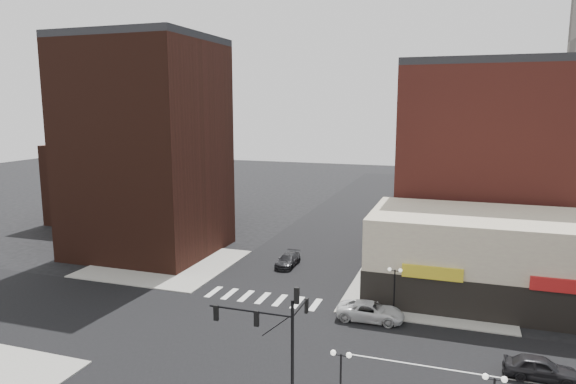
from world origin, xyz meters
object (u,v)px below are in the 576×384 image
(traffic_signal, at_px, (279,329))
(white_suv, at_px, (371,311))
(street_lamp_ne, at_px, (395,279))
(street_lamp_se_a, at_px, (341,368))
(dark_sedan_east, at_px, (540,368))
(dark_sedan_north, at_px, (288,260))

(traffic_signal, xyz_separation_m, white_suv, (3.04, 14.33, -4.18))
(street_lamp_ne, bearing_deg, street_lamp_se_a, -93.58)
(street_lamp_ne, bearing_deg, white_suv, -138.89)
(dark_sedan_east, bearing_deg, traffic_signal, 119.89)
(white_suv, bearing_deg, dark_sedan_east, -116.96)
(dark_sedan_east, bearing_deg, street_lamp_ne, 55.71)
(traffic_signal, height_order, white_suv, traffic_signal)
(street_lamp_ne, relative_size, dark_sedan_east, 0.91)
(street_lamp_se_a, relative_size, dark_sedan_north, 0.88)
(traffic_signal, height_order, street_lamp_se_a, traffic_signal)
(dark_sedan_north, bearing_deg, street_lamp_se_a, -65.69)
(street_lamp_ne, xyz_separation_m, dark_sedan_north, (-12.99, 10.16, -2.60))
(street_lamp_ne, relative_size, dark_sedan_north, 0.88)
(dark_sedan_north, bearing_deg, traffic_signal, -72.76)
(traffic_signal, height_order, dark_sedan_east, traffic_signal)
(street_lamp_se_a, height_order, white_suv, street_lamp_se_a)
(traffic_signal, relative_size, dark_sedan_north, 1.64)
(dark_sedan_north, bearing_deg, dark_sedan_east, -36.99)
(street_lamp_se_a, xyz_separation_m, street_lamp_ne, (1.00, 16.00, 0.00))
(traffic_signal, distance_m, street_lamp_ne, 16.62)
(street_lamp_ne, bearing_deg, traffic_signal, -106.75)
(traffic_signal, distance_m, street_lamp_se_a, 4.12)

